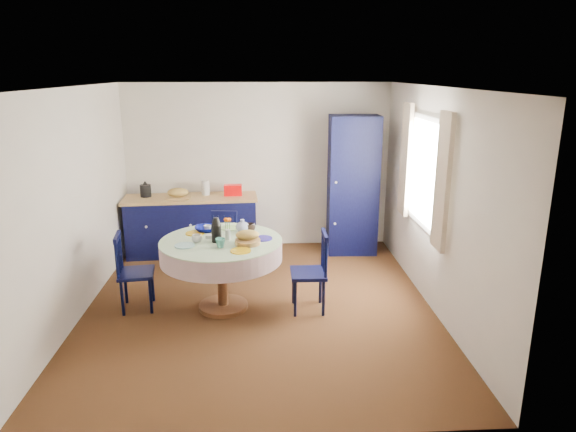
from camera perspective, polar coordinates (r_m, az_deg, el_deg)
The scene contains 17 objects.
floor at distance 6.12m, azimuth -3.19°, elevation -9.96°, with size 4.50×4.50×0.00m, color black.
ceiling at distance 5.52m, azimuth -3.60°, elevation 14.12°, with size 4.50×4.50×0.00m, color white.
wall_back at distance 7.89m, azimuth -3.35°, elevation 5.52°, with size 4.00×0.02×2.50m, color beige.
wall_left at distance 6.04m, azimuth -22.71°, elevation 1.07°, with size 0.02×4.50×2.50m, color beige.
wall_right at distance 6.02m, azimuth 16.02°, elevation 1.65°, with size 0.02×4.50×2.50m, color beige.
window at distance 6.23m, azimuth 14.92°, elevation 4.77°, with size 0.10×1.74×1.45m.
kitchen_counter at distance 7.81m, azimuth -10.63°, elevation -0.88°, with size 1.98×0.73×1.11m.
pantry_cabinet at distance 7.67m, azimuth 7.21°, elevation 3.40°, with size 0.74×0.54×2.05m.
dining_table at distance 5.85m, azimuth -7.34°, elevation -3.85°, with size 1.37×1.37×1.11m.
chair_left at distance 6.14m, azimuth -16.89°, elevation -5.91°, with size 0.43×0.45×0.91m.
chair_far at distance 6.90m, azimuth -7.19°, elevation -3.11°, with size 0.42×0.40×0.86m.
chair_right at distance 5.86m, azimuth 2.67°, elevation -6.15°, with size 0.40×0.42×0.93m.
mug_a at distance 5.76m, azimuth -10.10°, elevation -2.49°, with size 0.11×0.11×0.09m, color silver.
mug_b at distance 5.56m, azimuth -7.52°, elevation -2.99°, with size 0.11×0.11×0.10m, color #367C6F.
mug_c at distance 6.06m, azimuth -4.24°, elevation -1.30°, with size 0.12×0.12×0.10m, color black.
mug_d at distance 6.10m, azimuth -8.92°, elevation -1.41°, with size 0.09×0.09×0.08m, color silver.
cobalt_bowl at distance 6.13m, azimuth -9.13°, elevation -1.42°, with size 0.26×0.26×0.06m, color #050A66.
Camera 1 is at (0.03, -5.51, 2.67)m, focal length 32.00 mm.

